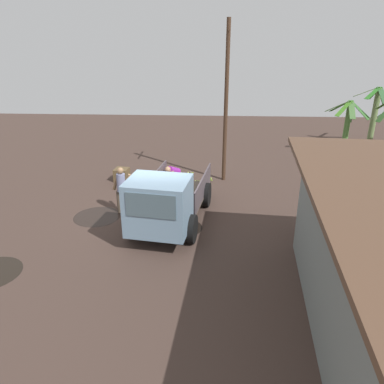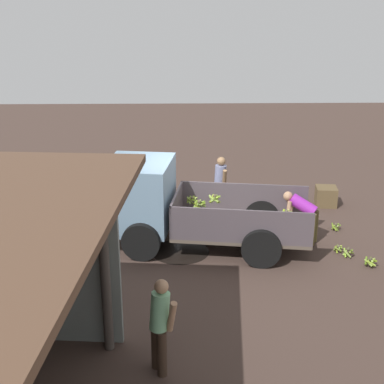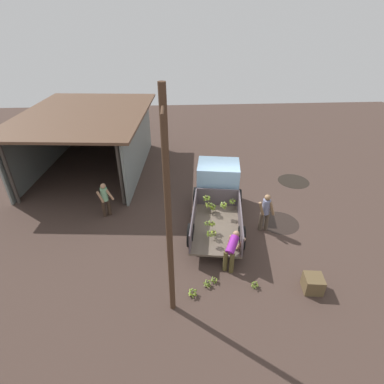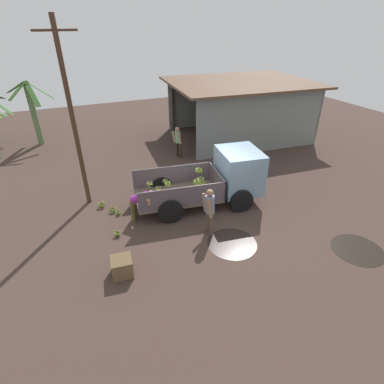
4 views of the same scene
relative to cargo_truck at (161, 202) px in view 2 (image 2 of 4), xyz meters
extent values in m
plane|color=#43322B|center=(-0.81, -0.31, -1.04)|extent=(36.00, 36.00, 0.00)
cylinder|color=black|center=(-1.09, -2.45, -1.04)|extent=(1.57, 1.57, 0.01)
cylinder|color=black|center=(2.31, -4.26, -1.04)|extent=(1.56, 1.56, 0.01)
cylinder|color=black|center=(-0.45, 0.50, -1.04)|extent=(1.32, 1.32, 0.01)
cube|color=brown|center=(-1.86, 0.28, -0.57)|extent=(3.31, 2.21, 0.08)
cube|color=#50454B|center=(-1.74, 1.13, -0.15)|extent=(3.05, 0.51, 0.76)
cube|color=#50454B|center=(-1.99, -0.57, -0.15)|extent=(3.05, 0.51, 0.76)
cube|color=#50454B|center=(-0.37, 0.05, -0.15)|extent=(0.31, 1.76, 0.76)
cube|color=#7392AC|center=(0.49, -0.07, 0.17)|extent=(1.70, 1.94, 1.56)
cube|color=#4C606B|center=(1.22, -0.18, 0.48)|extent=(0.24, 1.38, 0.69)
cylinder|color=black|center=(0.42, 0.87, -0.61)|extent=(0.89, 0.35, 0.86)
cylinder|color=black|center=(0.14, -0.95, -0.61)|extent=(0.89, 0.35, 0.86)
cylinder|color=black|center=(-2.18, 1.26, -0.61)|extent=(0.89, 0.35, 0.86)
cylinder|color=black|center=(-2.46, -0.56, -0.61)|extent=(0.89, 0.35, 0.86)
sphere|color=#47402E|center=(-1.26, -0.06, 0.11)|extent=(0.09, 0.09, 0.09)
cylinder|color=#8BA324|center=(-1.19, -0.10, 0.03)|extent=(0.15, 0.20, 0.18)
cylinder|color=#84A047|center=(-1.17, -0.04, 0.06)|extent=(0.11, 0.23, 0.13)
cylinder|color=#87A73E|center=(-1.23, 0.02, 0.05)|extent=(0.23, 0.11, 0.14)
cylinder|color=olive|center=(-1.30, 0.00, 0.03)|extent=(0.20, 0.15, 0.18)
cylinder|color=#8AAB2F|center=(-1.32, -0.05, 0.02)|extent=(0.08, 0.18, 0.21)
cylinder|color=#83A636|center=(-1.31, -0.12, 0.04)|extent=(0.18, 0.17, 0.17)
cylinder|color=olive|center=(-1.25, -0.13, 0.02)|extent=(0.19, 0.07, 0.20)
sphere|color=brown|center=(-2.81, 0.64, 0.00)|extent=(0.07, 0.07, 0.07)
cylinder|color=olive|center=(-2.87, 0.67, -0.06)|extent=(0.10, 0.17, 0.15)
cylinder|color=olive|center=(-2.87, 0.61, -0.06)|extent=(0.13, 0.17, 0.14)
cylinder|color=#9DB146|center=(-2.79, 0.57, -0.05)|extent=(0.19, 0.08, 0.12)
cylinder|color=#8AAB22|center=(-2.74, 0.61, -0.04)|extent=(0.12, 0.19, 0.11)
cylinder|color=olive|center=(-2.76, 0.69, -0.06)|extent=(0.15, 0.16, 0.14)
cylinder|color=olive|center=(-2.81, 0.71, -0.06)|extent=(0.17, 0.05, 0.15)
sphere|color=#463F2D|center=(-0.87, 0.29, -0.23)|extent=(0.08, 0.08, 0.08)
cylinder|color=#84A43A|center=(-0.79, 0.31, -0.30)|extent=(0.11, 0.21, 0.16)
cylinder|color=#90A83A|center=(-0.85, 0.35, -0.32)|extent=(0.19, 0.12, 0.19)
cylinder|color=olive|center=(-0.91, 0.34, -0.31)|extent=(0.18, 0.15, 0.19)
cylinder|color=olive|center=(-0.93, 0.28, -0.32)|extent=(0.07, 0.18, 0.19)
cylinder|color=olive|center=(-0.89, 0.21, -0.30)|extent=(0.21, 0.10, 0.15)
cylinder|color=#5B7E1C|center=(-0.82, 0.24, -0.31)|extent=(0.17, 0.18, 0.18)
sphere|color=brown|center=(-0.87, 0.55, 0.21)|extent=(0.08, 0.08, 0.08)
cylinder|color=olive|center=(-0.96, 0.53, 0.15)|extent=(0.11, 0.22, 0.14)
cylinder|color=olive|center=(-0.91, 0.47, 0.15)|extent=(0.22, 0.12, 0.14)
cylinder|color=#84A535|center=(-0.83, 0.48, 0.13)|extent=(0.20, 0.14, 0.17)
cylinder|color=olive|center=(-0.80, 0.53, 0.12)|extent=(0.11, 0.20, 0.19)
cylinder|color=olive|center=(-0.82, 0.58, 0.11)|extent=(0.10, 0.17, 0.21)
cylinder|color=#617619|center=(-0.84, 0.63, 0.13)|extent=(0.20, 0.12, 0.18)
cylinder|color=olive|center=(-0.92, 0.64, 0.15)|extent=(0.22, 0.14, 0.13)
cylinder|color=olive|center=(-0.96, 0.59, 0.16)|extent=(0.12, 0.23, 0.12)
sphere|color=brown|center=(-2.19, 0.68, -0.04)|extent=(0.06, 0.06, 0.06)
cylinder|color=olive|center=(-2.23, 0.73, -0.09)|extent=(0.15, 0.13, 0.11)
cylinder|color=olive|center=(-2.25, 0.66, -0.10)|extent=(0.07, 0.15, 0.13)
cylinder|color=olive|center=(-2.19, 0.62, -0.10)|extent=(0.15, 0.04, 0.13)
cylinder|color=#8DB04E|center=(-2.13, 0.66, -0.09)|extent=(0.07, 0.16, 0.12)
cylinder|color=olive|center=(-2.16, 0.72, -0.10)|extent=(0.13, 0.11, 0.14)
sphere|color=#4B4431|center=(-0.85, 0.46, -0.13)|extent=(0.09, 0.09, 0.09)
cylinder|color=olive|center=(-0.78, 0.50, -0.21)|extent=(0.15, 0.20, 0.18)
cylinder|color=olive|center=(-0.87, 0.55, -0.19)|extent=(0.23, 0.10, 0.14)
cylinder|color=#8FAA35|center=(-0.93, 0.46, -0.20)|extent=(0.06, 0.22, 0.17)
cylinder|color=#567318|center=(-0.87, 0.41, -0.23)|extent=(0.18, 0.10, 0.21)
cylinder|color=#89A949|center=(-0.78, 0.41, -0.19)|extent=(0.18, 0.20, 0.15)
sphere|color=brown|center=(-2.15, 0.50, -0.08)|extent=(0.09, 0.09, 0.09)
cylinder|color=#8BAA32|center=(-2.21, 0.45, -0.14)|extent=(0.17, 0.19, 0.16)
cylinder|color=olive|center=(-2.13, 0.43, -0.14)|extent=(0.20, 0.11, 0.16)
cylinder|color=#81AF24|center=(-2.10, 0.51, -0.16)|extent=(0.08, 0.17, 0.19)
cylinder|color=olive|center=(-2.13, 0.58, -0.12)|extent=(0.21, 0.10, 0.12)
cylinder|color=olive|center=(-2.22, 0.54, -0.14)|extent=(0.16, 0.20, 0.15)
sphere|color=brown|center=(-0.74, -0.50, -0.09)|extent=(0.08, 0.08, 0.08)
cylinder|color=olive|center=(-0.71, -0.44, -0.16)|extent=(0.18, 0.09, 0.17)
cylinder|color=olive|center=(-0.79, -0.44, -0.14)|extent=(0.17, 0.16, 0.14)
cylinder|color=olive|center=(-0.81, -0.51, -0.15)|extent=(0.05, 0.19, 0.15)
cylinder|color=#94A945|center=(-0.78, -0.58, -0.14)|extent=(0.19, 0.14, 0.13)
cylinder|color=#80A823|center=(-0.71, -0.59, -0.14)|extent=(0.21, 0.10, 0.13)
cylinder|color=olive|center=(-0.67, -0.54, -0.15)|extent=(0.13, 0.19, 0.15)
cylinder|color=#7EA23A|center=(-0.66, -0.47, -0.15)|extent=(0.10, 0.20, 0.14)
sphere|color=brown|center=(-2.53, 0.49, -0.20)|extent=(0.08, 0.08, 0.08)
cylinder|color=#58731A|center=(-2.49, 0.54, -0.29)|extent=(0.17, 0.14, 0.20)
cylinder|color=#94AF43|center=(-2.57, 0.55, -0.27)|extent=(0.17, 0.16, 0.18)
cylinder|color=#5D7421|center=(-2.59, 0.46, -0.28)|extent=(0.12, 0.19, 0.19)
cylinder|color=#97B131|center=(-2.53, 0.40, -0.25)|extent=(0.22, 0.06, 0.13)
cylinder|color=olive|center=(-2.47, 0.47, -0.28)|extent=(0.11, 0.18, 0.19)
cylinder|color=#3F3833|center=(0.73, 4.08, 0.48)|extent=(0.16, 0.16, 3.04)
cylinder|color=brown|center=(-1.49, -1.75, -0.64)|extent=(0.16, 0.16, 0.79)
cylinder|color=brown|center=(-1.48, -1.53, -0.64)|extent=(0.16, 0.16, 0.79)
cylinder|color=gray|center=(-1.50, -1.64, 0.06)|extent=(0.32, 0.30, 0.63)
sphere|color=#8C6746|center=(-1.52, -1.64, 0.49)|extent=(0.22, 0.22, 0.22)
cylinder|color=#8C6746|center=(-1.60, -1.84, 0.05)|extent=(0.11, 0.28, 0.59)
cylinder|color=#8C6746|center=(-1.60, -1.44, 0.05)|extent=(0.11, 0.27, 0.59)
cylinder|color=brown|center=(-3.53, 0.19, -0.65)|extent=(0.21, 0.21, 0.78)
cylinder|color=brown|center=(-3.64, 0.00, -0.65)|extent=(0.21, 0.21, 0.78)
cylinder|color=purple|center=(-3.34, -0.04, -0.13)|extent=(0.73, 0.58, 0.51)
sphere|color=tan|center=(-3.00, -0.22, 0.04)|extent=(0.22, 0.22, 0.22)
cylinder|color=tan|center=(-2.99, 0.00, -0.31)|extent=(0.19, 0.23, 0.59)
cylinder|color=tan|center=(-3.13, -0.37, -0.29)|extent=(0.24, 0.32, 0.57)
cylinder|color=#37271D|center=(-0.07, 4.58, -0.66)|extent=(0.20, 0.20, 0.77)
cylinder|color=#37271D|center=(-0.16, 4.78, -0.66)|extent=(0.20, 0.20, 0.77)
cylinder|color=#82C091|center=(-0.14, 4.67, 0.03)|extent=(0.43, 0.40, 0.62)
sphere|color=tan|center=(-0.17, 4.65, 0.43)|extent=(0.22, 0.22, 0.22)
cylinder|color=tan|center=(-0.16, 4.44, 0.01)|extent=(0.23, 0.31, 0.56)
cylinder|color=tan|center=(-0.32, 4.79, 0.01)|extent=(0.21, 0.28, 0.57)
sphere|color=#47402E|center=(-4.54, 1.34, -0.85)|extent=(0.08, 0.08, 0.08)
cylinder|color=olive|center=(-4.48, 1.39, -0.91)|extent=(0.17, 0.18, 0.14)
cylinder|color=#92AF36|center=(-4.53, 1.42, -0.91)|extent=(0.21, 0.08, 0.14)
cylinder|color=#93B248|center=(-4.59, 1.37, -0.94)|extent=(0.13, 0.16, 0.20)
cylinder|color=olive|center=(-4.62, 1.32, -0.91)|extent=(0.09, 0.21, 0.14)
cylinder|color=#90A541|center=(-4.58, 1.27, -0.92)|extent=(0.20, 0.13, 0.16)
cylinder|color=olive|center=(-4.52, 1.27, -0.93)|extent=(0.19, 0.10, 0.18)
cylinder|color=#5A7821|center=(-4.46, 1.31, -0.90)|extent=(0.12, 0.21, 0.13)
sphere|color=#48412F|center=(-4.21, 0.84, -0.85)|extent=(0.08, 0.08, 0.08)
cylinder|color=olive|center=(-4.27, 0.90, -0.91)|extent=(0.17, 0.19, 0.14)
cylinder|color=olive|center=(-4.26, 0.82, -0.94)|extent=(0.11, 0.17, 0.20)
cylinder|color=#88AB3F|center=(-4.18, 0.78, -0.93)|extent=(0.18, 0.10, 0.19)
cylinder|color=#84B22D|center=(-4.14, 0.85, -0.93)|extent=(0.05, 0.18, 0.19)
cylinder|color=#8DA84A|center=(-4.17, 0.91, -0.93)|extent=(0.19, 0.13, 0.18)
sphere|color=#49422F|center=(-4.34, -0.62, -0.87)|extent=(0.08, 0.08, 0.08)
cylinder|color=olive|center=(-4.31, -0.67, -0.95)|extent=(0.15, 0.10, 0.17)
cylinder|color=#58721E|center=(-4.26, -0.63, -0.92)|extent=(0.06, 0.19, 0.10)
cylinder|color=olive|center=(-4.29, -0.58, -0.94)|extent=(0.14, 0.15, 0.15)
cylinder|color=olive|center=(-4.34, -0.57, -0.95)|extent=(0.14, 0.05, 0.17)
cylinder|color=#91A549|center=(-4.39, -0.59, -0.94)|extent=(0.12, 0.16, 0.15)
cylinder|color=olive|center=(-4.41, -0.65, -0.92)|extent=(0.11, 0.18, 0.10)
cylinder|color=olive|center=(-4.35, -0.70, -0.92)|extent=(0.19, 0.08, 0.11)
sphere|color=brown|center=(-4.06, 0.62, -0.89)|extent=(0.07, 0.07, 0.07)
cylinder|color=olive|center=(-4.01, 0.63, -0.96)|extent=(0.07, 0.13, 0.16)
cylinder|color=olive|center=(-4.03, 0.68, -0.93)|extent=(0.17, 0.10, 0.10)
cylinder|color=olive|center=(-4.09, 0.65, -0.96)|extent=(0.12, 0.12, 0.16)
cylinder|color=olive|center=(-4.11, 0.61, -0.95)|extent=(0.05, 0.15, 0.15)
cylinder|color=olive|center=(-4.07, 0.55, -0.92)|extent=(0.17, 0.08, 0.09)
cylinder|color=#5D7423|center=(-4.02, 0.57, -0.94)|extent=(0.15, 0.13, 0.12)
cube|color=brown|center=(-4.53, -2.37, -0.77)|extent=(0.63, 0.63, 0.53)
camera|label=1|loc=(10.16, 1.40, 4.65)|focal=35.00mm
camera|label=2|loc=(-0.47, 11.57, 4.39)|focal=50.00mm
camera|label=3|loc=(-10.70, 1.74, 6.40)|focal=28.00mm
camera|label=4|loc=(-5.20, -8.71, 5.13)|focal=28.00mm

